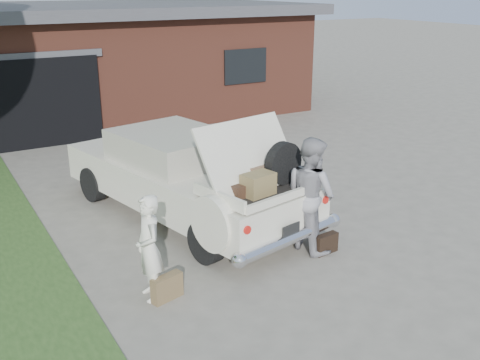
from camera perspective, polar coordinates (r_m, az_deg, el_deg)
ground at (r=8.40m, az=2.09°, el=-8.28°), size 90.00×90.00×0.00m
house at (r=18.56m, az=-14.82°, el=11.87°), size 12.80×7.80×3.30m
sedan at (r=9.79m, az=-5.56°, el=0.53°), size 2.97×5.40×1.96m
woman_left at (r=7.29m, az=-9.24°, el=-6.85°), size 0.37×0.54×1.42m
woman_right at (r=8.53m, az=7.18°, el=-1.45°), size 0.76×0.93×1.78m
suitcase_left at (r=7.46m, az=-7.43°, el=-10.78°), size 0.46×0.25×0.34m
suitcase_right at (r=8.68m, az=8.75°, el=-6.41°), size 0.41×0.17×0.31m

